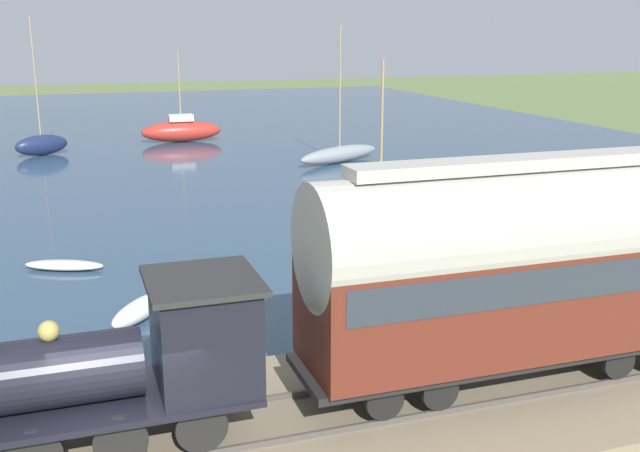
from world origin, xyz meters
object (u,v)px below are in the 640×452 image
object	(u,v)px
sailboat_navy	(41,144)
sailboat_yellow	(380,215)
passenger_coach	(518,260)
sailboat_red	(181,130)
rowboat_near_shore	(140,309)
steam_locomotive	(138,356)
rowboat_off_pier	(363,283)
sailboat_gray	(340,154)
rowboat_far_out	(64,265)

from	to	relation	value
sailboat_navy	sailboat_yellow	xyz separation A→B (m)	(-23.66, -12.72, 0.03)
passenger_coach	sailboat_red	distance (m)	39.82
rowboat_near_shore	sailboat_yellow	bearing A→B (deg)	-110.51
passenger_coach	sailboat_red	world-z (taller)	sailboat_red
steam_locomotive	sailboat_navy	bearing A→B (deg)	3.85
sailboat_red	rowboat_off_pier	world-z (taller)	sailboat_red
sailboat_red	passenger_coach	bearing A→B (deg)	-178.02
passenger_coach	sailboat_gray	size ratio (longest dim) A/B	1.20
rowboat_off_pier	sailboat_yellow	bearing A→B (deg)	25.43
sailboat_navy	rowboat_off_pier	bearing A→B (deg)	171.46
steam_locomotive	sailboat_gray	distance (m)	31.80
steam_locomotive	sailboat_gray	bearing A→B (deg)	-26.57
passenger_coach	sailboat_navy	xyz separation A→B (m)	(36.76, 10.15, -2.37)
steam_locomotive	rowboat_off_pier	size ratio (longest dim) A/B	1.95
steam_locomotive	sailboat_navy	distance (m)	36.86
sailboat_navy	rowboat_far_out	distance (m)	24.52
sailboat_gray	rowboat_near_shore	distance (m)	25.29
sailboat_yellow	rowboat_far_out	xyz separation A→B (m)	(-0.83, 11.57, -0.58)
sailboat_navy	rowboat_near_shore	bearing A→B (deg)	159.06
sailboat_yellow	rowboat_off_pier	bearing A→B (deg)	146.91
sailboat_yellow	rowboat_near_shore	distance (m)	11.37
sailboat_yellow	rowboat_far_out	world-z (taller)	sailboat_yellow
rowboat_far_out	rowboat_off_pier	world-z (taller)	rowboat_off_pier
rowboat_far_out	rowboat_off_pier	size ratio (longest dim) A/B	0.95
rowboat_near_shore	rowboat_far_out	world-z (taller)	rowboat_near_shore
rowboat_near_shore	rowboat_off_pier	distance (m)	6.65
sailboat_navy	rowboat_off_pier	world-z (taller)	sailboat_navy
passenger_coach	rowboat_off_pier	bearing A→B (deg)	3.25
sailboat_yellow	rowboat_off_pier	xyz separation A→B (m)	(-5.70, 2.98, -0.53)
sailboat_gray	sailboat_red	xyz separation A→B (m)	(11.33, 7.57, 0.26)
sailboat_red	rowboat_near_shore	xyz separation A→B (m)	(-32.66, 6.01, -0.51)
passenger_coach	sailboat_gray	world-z (taller)	sailboat_gray
steam_locomotive	rowboat_near_shore	xyz separation A→B (m)	(7.07, -0.62, -1.80)
sailboat_gray	rowboat_off_pier	world-z (taller)	sailboat_gray
passenger_coach	sailboat_navy	size ratio (longest dim) A/B	1.11
passenger_coach	rowboat_off_pier	distance (m)	7.94
sailboat_gray	sailboat_yellow	bearing A→B (deg)	139.10
sailboat_gray	rowboat_near_shore	size ratio (longest dim) A/B	3.21
passenger_coach	sailboat_gray	distance (m)	29.26
rowboat_far_out	passenger_coach	bearing A→B (deg)	-120.44
sailboat_gray	rowboat_off_pier	xyz separation A→B (m)	(-21.01, 6.94, -0.33)
passenger_coach	rowboat_far_out	distance (m)	15.50
sailboat_gray	rowboat_near_shore	world-z (taller)	sailboat_gray
steam_locomotive	passenger_coach	world-z (taller)	passenger_coach
rowboat_near_shore	rowboat_off_pier	size ratio (longest dim) A/B	0.85
steam_locomotive	sailboat_yellow	bearing A→B (deg)	-38.04
passenger_coach	rowboat_near_shore	size ratio (longest dim) A/B	3.85
sailboat_gray	sailboat_navy	size ratio (longest dim) A/B	0.93
steam_locomotive	sailboat_gray	size ratio (longest dim) A/B	0.72
sailboat_gray	steam_locomotive	bearing A→B (deg)	127.02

